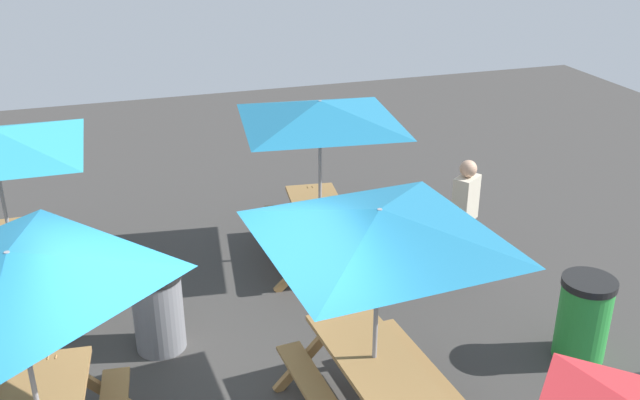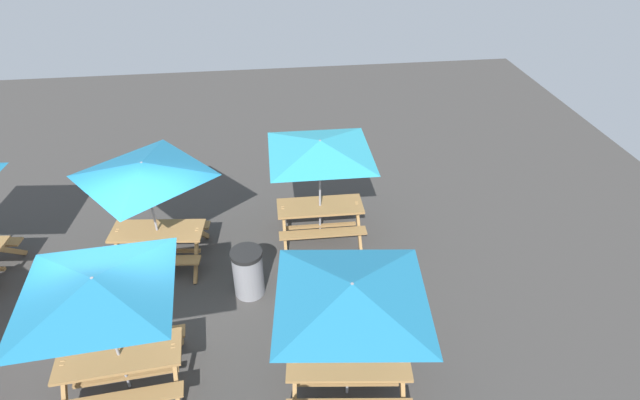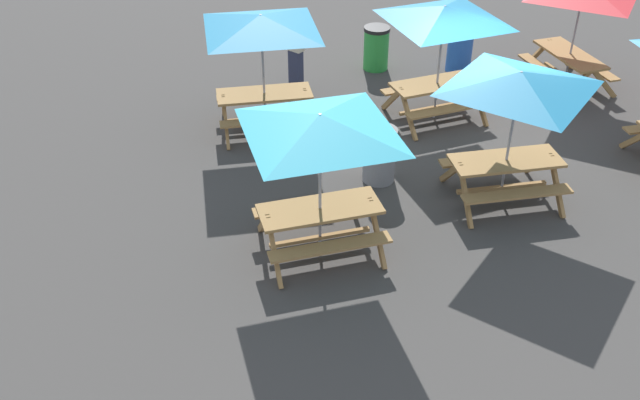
{
  "view_description": "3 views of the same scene",
  "coord_description": "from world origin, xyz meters",
  "px_view_note": "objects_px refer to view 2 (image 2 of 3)",
  "views": [
    {
      "loc": [
        -5.1,
        0.65,
        4.84
      ],
      "look_at": [
        3.37,
        -2.04,
        0.9
      ],
      "focal_mm": 40.0,
      "sensor_mm": 36.0,
      "label": 1
    },
    {
      "loc": [
        2.38,
        -6.61,
        6.8
      ],
      "look_at": [
        3.44,
        1.91,
        0.9
      ],
      "focal_mm": 28.0,
      "sensor_mm": 36.0,
      "label": 2
    },
    {
      "loc": [
        5.89,
        10.06,
        6.74
      ],
      "look_at": [
        3.44,
        1.91,
        0.9
      ],
      "focal_mm": 40.0,
      "sensor_mm": 36.0,
      "label": 3
    }
  ],
  "objects_px": {
    "picnic_table_2": "(98,295)",
    "picnic_table_4": "(145,177)",
    "picnic_table_1": "(320,154)",
    "picnic_table_0": "(351,301)",
    "trash_bin_gray": "(248,272)"
  },
  "relations": [
    {
      "from": "picnic_table_2",
      "to": "picnic_table_4",
      "type": "bearing_deg",
      "value": 83.0
    },
    {
      "from": "picnic_table_1",
      "to": "picnic_table_4",
      "type": "height_order",
      "value": "same"
    },
    {
      "from": "picnic_table_0",
      "to": "picnic_table_2",
      "type": "bearing_deg",
      "value": 177.86
    },
    {
      "from": "picnic_table_2",
      "to": "trash_bin_gray",
      "type": "bearing_deg",
      "value": 39.88
    },
    {
      "from": "picnic_table_0",
      "to": "picnic_table_4",
      "type": "distance_m",
      "value": 4.76
    },
    {
      "from": "picnic_table_2",
      "to": "trash_bin_gray",
      "type": "height_order",
      "value": "picnic_table_2"
    },
    {
      "from": "picnic_table_0",
      "to": "picnic_table_2",
      "type": "distance_m",
      "value": 3.38
    },
    {
      "from": "picnic_table_1",
      "to": "picnic_table_2",
      "type": "relative_size",
      "value": 1.0
    },
    {
      "from": "picnic_table_2",
      "to": "picnic_table_4",
      "type": "height_order",
      "value": "same"
    },
    {
      "from": "picnic_table_1",
      "to": "picnic_table_2",
      "type": "xyz_separation_m",
      "value": [
        -3.42,
        -3.42,
        0.0
      ]
    },
    {
      "from": "picnic_table_4",
      "to": "trash_bin_gray",
      "type": "distance_m",
      "value": 2.57
    },
    {
      "from": "picnic_table_1",
      "to": "picnic_table_4",
      "type": "relative_size",
      "value": 1.21
    },
    {
      "from": "picnic_table_0",
      "to": "trash_bin_gray",
      "type": "distance_m",
      "value": 3.16
    },
    {
      "from": "picnic_table_0",
      "to": "picnic_table_1",
      "type": "bearing_deg",
      "value": 95.68
    },
    {
      "from": "picnic_table_2",
      "to": "picnic_table_4",
      "type": "xyz_separation_m",
      "value": [
        0.13,
        2.99,
        0.0
      ]
    }
  ]
}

